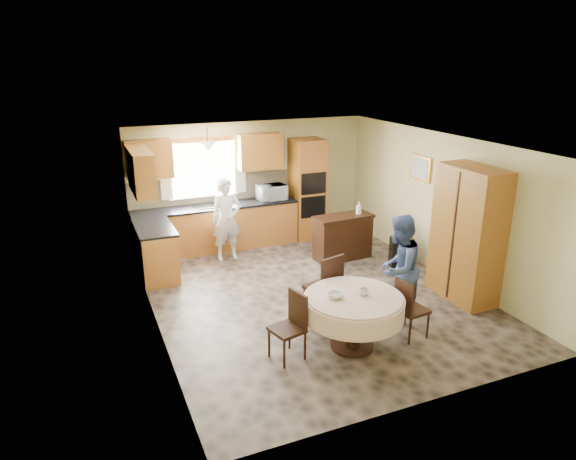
% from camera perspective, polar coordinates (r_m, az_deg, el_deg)
% --- Properties ---
extents(floor, '(5.00, 6.00, 0.01)m').
position_cam_1_polar(floor, '(8.52, 2.66, -7.22)').
color(floor, '#6E5A4D').
rests_on(floor, ground).
extents(ceiling, '(5.00, 6.00, 0.01)m').
position_cam_1_polar(ceiling, '(7.76, 2.93, 9.61)').
color(ceiling, white).
rests_on(ceiling, wall_back).
extents(wall_back, '(5.00, 0.02, 2.50)m').
position_cam_1_polar(wall_back, '(10.74, -4.14, 5.34)').
color(wall_back, '#C6BF7F').
rests_on(wall_back, floor).
extents(wall_front, '(5.00, 0.02, 2.50)m').
position_cam_1_polar(wall_front, '(5.70, 16.00, -7.81)').
color(wall_front, '#C6BF7F').
rests_on(wall_front, floor).
extents(wall_left, '(0.02, 6.00, 2.50)m').
position_cam_1_polar(wall_left, '(7.38, -15.02, -1.54)').
color(wall_left, '#C6BF7F').
rests_on(wall_left, floor).
extents(wall_right, '(0.02, 6.00, 2.50)m').
position_cam_1_polar(wall_right, '(9.37, 16.74, 2.59)').
color(wall_right, '#C6BF7F').
rests_on(wall_right, floor).
extents(window, '(1.40, 0.03, 1.10)m').
position_cam_1_polar(window, '(10.37, -9.42, 6.64)').
color(window, white).
rests_on(window, wall_back).
extents(curtain_left, '(0.22, 0.02, 1.15)m').
position_cam_1_polar(curtain_left, '(10.17, -13.49, 6.43)').
color(curtain_left, white).
rests_on(curtain_left, wall_back).
extents(curtain_right, '(0.22, 0.02, 1.15)m').
position_cam_1_polar(curtain_right, '(10.51, -5.37, 7.25)').
color(curtain_right, white).
rests_on(curtain_right, wall_back).
extents(base_cab_back, '(3.30, 0.60, 0.88)m').
position_cam_1_polar(base_cab_back, '(10.45, -7.92, 0.21)').
color(base_cab_back, '#CC7336').
rests_on(base_cab_back, floor).
extents(counter_back, '(3.30, 0.64, 0.04)m').
position_cam_1_polar(counter_back, '(10.31, -8.03, 2.63)').
color(counter_back, black).
rests_on(counter_back, base_cab_back).
extents(base_cab_left, '(0.60, 1.20, 0.88)m').
position_cam_1_polar(base_cab_left, '(9.37, -14.44, -2.43)').
color(base_cab_left, '#CC7336').
rests_on(base_cab_left, floor).
extents(counter_left, '(0.64, 1.20, 0.04)m').
position_cam_1_polar(counter_left, '(9.22, -14.67, 0.24)').
color(counter_left, black).
rests_on(counter_left, base_cab_left).
extents(backsplash, '(3.30, 0.02, 0.55)m').
position_cam_1_polar(backsplash, '(10.51, -8.52, 4.50)').
color(backsplash, tan).
rests_on(backsplash, wall_back).
extents(wall_cab_left, '(0.85, 0.33, 0.72)m').
position_cam_1_polar(wall_cab_left, '(9.99, -15.21, 7.60)').
color(wall_cab_left, '#BC822F').
rests_on(wall_cab_left, wall_back).
extents(wall_cab_right, '(0.90, 0.33, 0.72)m').
position_cam_1_polar(wall_cab_right, '(10.50, -3.15, 8.73)').
color(wall_cab_right, '#BC822F').
rests_on(wall_cab_right, wall_back).
extents(wall_cab_side, '(0.33, 1.20, 0.72)m').
position_cam_1_polar(wall_cab_side, '(8.95, -16.05, 6.28)').
color(wall_cab_side, '#BC822F').
rests_on(wall_cab_side, wall_left).
extents(oven_tower, '(0.66, 0.62, 2.12)m').
position_cam_1_polar(oven_tower, '(10.92, 2.15, 4.57)').
color(oven_tower, '#CC7336').
rests_on(oven_tower, floor).
extents(oven_upper, '(0.56, 0.01, 0.45)m').
position_cam_1_polar(oven_upper, '(10.60, 2.88, 5.18)').
color(oven_upper, black).
rests_on(oven_upper, oven_tower).
extents(oven_lower, '(0.56, 0.01, 0.45)m').
position_cam_1_polar(oven_lower, '(10.73, 2.84, 2.59)').
color(oven_lower, black).
rests_on(oven_lower, oven_tower).
extents(pendant, '(0.36, 0.36, 0.18)m').
position_cam_1_polar(pendant, '(9.82, -8.90, 9.09)').
color(pendant, beige).
rests_on(pendant, ceiling).
extents(sideboard, '(1.17, 0.54, 0.81)m').
position_cam_1_polar(sideboard, '(9.92, 6.10, -0.94)').
color(sideboard, '#311B0D').
rests_on(sideboard, floor).
extents(space_heater, '(0.47, 0.40, 0.55)m').
position_cam_1_polar(space_heater, '(9.78, 12.46, -2.40)').
color(space_heater, black).
rests_on(space_heater, floor).
extents(cupboard, '(0.56, 1.13, 2.15)m').
position_cam_1_polar(cupboard, '(8.53, 19.32, -0.46)').
color(cupboard, '#CC7336').
rests_on(cupboard, floor).
extents(dining_table, '(1.33, 1.33, 0.76)m').
position_cam_1_polar(dining_table, '(6.89, 7.28, -8.52)').
color(dining_table, '#311B0D').
rests_on(dining_table, floor).
extents(chair_left, '(0.47, 0.47, 0.89)m').
position_cam_1_polar(chair_left, '(6.68, 0.40, -10.23)').
color(chair_left, '#311B0D').
rests_on(chair_left, floor).
extents(chair_back, '(0.55, 0.55, 1.02)m').
position_cam_1_polar(chair_back, '(7.57, 4.32, -6.00)').
color(chair_back, '#311B0D').
rests_on(chair_back, floor).
extents(chair_right, '(0.42, 0.42, 0.87)m').
position_cam_1_polar(chair_right, '(7.29, 13.23, -8.23)').
color(chair_right, '#311B0D').
rests_on(chair_right, floor).
extents(framed_picture, '(0.06, 0.55, 0.46)m').
position_cam_1_polar(framed_picture, '(9.70, 14.53, 6.67)').
color(framed_picture, gold).
rests_on(framed_picture, wall_right).
extents(microwave, '(0.60, 0.43, 0.31)m').
position_cam_1_polar(microwave, '(10.57, -1.82, 4.19)').
color(microwave, silver).
rests_on(microwave, counter_back).
extents(person_sink, '(0.58, 0.38, 1.58)m').
position_cam_1_polar(person_sink, '(9.81, -6.83, 1.18)').
color(person_sink, silver).
rests_on(person_sink, floor).
extents(person_dining, '(0.99, 0.94, 1.62)m').
position_cam_1_polar(person_dining, '(7.61, 12.16, -4.24)').
color(person_dining, '#394C7D').
rests_on(person_dining, floor).
extents(bowl_sideboard, '(0.27, 0.27, 0.05)m').
position_cam_1_polar(bowl_sideboard, '(9.66, 4.82, 1.28)').
color(bowl_sideboard, '#B2B2B2').
rests_on(bowl_sideboard, sideboard).
extents(bottle_sideboard, '(0.13, 0.13, 0.29)m').
position_cam_1_polar(bottle_sideboard, '(9.91, 7.86, 2.33)').
color(bottle_sideboard, silver).
rests_on(bottle_sideboard, sideboard).
extents(cup_table, '(0.15, 0.15, 0.10)m').
position_cam_1_polar(cup_table, '(6.83, 8.42, -6.81)').
color(cup_table, '#B2B2B2').
rests_on(cup_table, dining_table).
extents(bowl_table, '(0.27, 0.27, 0.06)m').
position_cam_1_polar(bowl_table, '(6.72, 5.31, -7.26)').
color(bowl_table, '#B2B2B2').
rests_on(bowl_table, dining_table).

